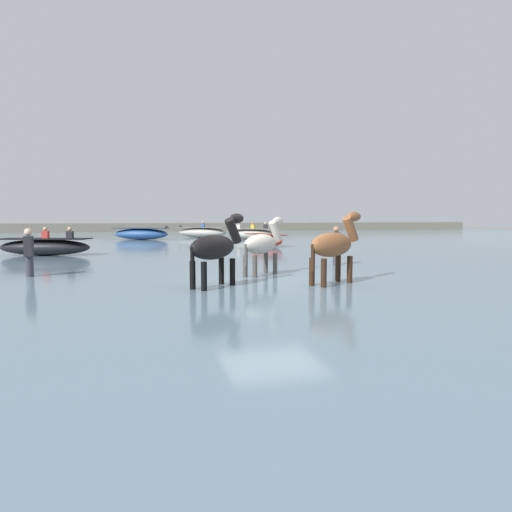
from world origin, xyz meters
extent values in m
plane|color=#756B56|center=(0.00, 0.00, 0.00)|extent=(120.00, 120.00, 0.00)
cube|color=slate|center=(0.00, 10.00, 0.16)|extent=(90.00, 90.00, 0.33)
ellipsoid|color=brown|center=(1.18, -0.92, 1.27)|extent=(1.51, 1.12, 0.58)
cylinder|color=black|center=(1.55, -0.53, 0.49)|extent=(0.13, 0.13, 0.98)
cylinder|color=black|center=(1.71, -0.84, 0.49)|extent=(0.13, 0.13, 0.98)
cylinder|color=black|center=(0.65, -1.01, 0.49)|extent=(0.13, 0.13, 0.98)
cylinder|color=black|center=(0.82, -1.31, 0.49)|extent=(0.13, 0.13, 0.98)
cylinder|color=brown|center=(1.85, -0.57, 1.64)|extent=(0.58, 0.45, 0.67)
ellipsoid|color=brown|center=(1.98, -0.50, 1.94)|extent=(0.54, 0.42, 0.25)
cylinder|color=black|center=(0.57, -1.25, 1.01)|extent=(0.09, 0.09, 0.62)
ellipsoid|color=black|center=(-1.62, -0.63, 1.24)|extent=(1.40, 1.27, 0.57)
cylinder|color=black|center=(-1.34, -0.18, 0.48)|extent=(0.13, 0.13, 0.96)
cylinder|color=black|center=(-1.13, -0.45, 0.48)|extent=(0.13, 0.13, 0.96)
cylinder|color=black|center=(-2.11, -0.81, 0.48)|extent=(0.13, 0.13, 0.96)
cylinder|color=black|center=(-1.90, -1.07, 0.48)|extent=(0.13, 0.13, 0.96)
cylinder|color=black|center=(-1.04, -0.16, 1.60)|extent=(0.54, 0.50, 0.65)
ellipsoid|color=black|center=(-0.93, -0.07, 1.90)|extent=(0.50, 0.46, 0.24)
cylinder|color=black|center=(-2.14, -1.05, 0.98)|extent=(0.09, 0.09, 0.61)
ellipsoid|color=beige|center=(0.00, 1.10, 1.19)|extent=(1.36, 1.20, 0.54)
cylinder|color=#45423C|center=(0.27, 1.52, 0.46)|extent=(0.13, 0.13, 0.92)
cylinder|color=#45423C|center=(0.47, 1.26, 0.46)|extent=(0.13, 0.13, 0.92)
cylinder|color=#45423C|center=(-0.47, 0.93, 0.46)|extent=(0.13, 0.13, 0.92)
cylinder|color=#45423C|center=(-0.27, 0.67, 0.46)|extent=(0.13, 0.13, 0.92)
cylinder|color=beige|center=(0.56, 1.53, 1.53)|extent=(0.53, 0.48, 0.62)
ellipsoid|color=beige|center=(0.67, 1.62, 1.82)|extent=(0.49, 0.44, 0.23)
cylinder|color=#45423C|center=(-0.51, 0.70, 0.94)|extent=(0.09, 0.09, 0.58)
ellipsoid|color=#B2AD9E|center=(4.93, 20.48, 0.70)|extent=(3.73, 3.33, 0.75)
cube|color=slate|center=(4.93, 20.48, 1.10)|extent=(3.58, 3.20, 0.04)
cube|color=#232328|center=(5.70, 19.80, 1.27)|extent=(0.32, 0.30, 0.30)
sphere|color=tan|center=(5.70, 19.80, 1.51)|extent=(0.18, 0.18, 0.18)
cube|color=gold|center=(4.95, 20.51, 1.27)|extent=(0.32, 0.30, 0.30)
sphere|color=#A37556|center=(4.95, 20.51, 1.51)|extent=(0.18, 0.18, 0.18)
cube|color=white|center=(3.99, 20.95, 1.27)|extent=(0.32, 0.30, 0.30)
sphere|color=beige|center=(3.99, 20.95, 1.51)|extent=(0.18, 0.18, 0.18)
ellipsoid|color=#28518E|center=(-2.87, 22.60, 0.73)|extent=(4.26, 3.01, 0.81)
cube|color=navy|center=(-2.87, 22.60, 1.15)|extent=(4.09, 2.89, 0.04)
cube|color=black|center=(-1.11, 21.80, 1.22)|extent=(0.18, 0.20, 0.18)
ellipsoid|color=black|center=(-6.99, 9.75, 0.67)|extent=(4.02, 2.29, 0.68)
cube|color=black|center=(-6.99, 9.75, 1.03)|extent=(3.86, 2.20, 0.04)
cube|color=#232328|center=(-5.96, 9.47, 1.20)|extent=(0.30, 0.25, 0.30)
sphere|color=tan|center=(-5.96, 9.47, 1.44)|extent=(0.18, 0.18, 0.18)
cube|color=red|center=(-6.96, 9.84, 1.20)|extent=(0.30, 0.25, 0.30)
sphere|color=tan|center=(-6.96, 9.84, 1.44)|extent=(0.18, 0.18, 0.18)
ellipsoid|color=#B2AD9E|center=(1.93, 24.84, 0.72)|extent=(4.19, 3.46, 0.78)
cube|color=slate|center=(1.93, 24.84, 1.13)|extent=(4.02, 3.32, 0.04)
cube|color=black|center=(0.29, 25.94, 1.20)|extent=(0.19, 0.20, 0.18)
cube|color=#3356A8|center=(1.98, 24.92, 1.30)|extent=(0.32, 0.29, 0.30)
sphere|color=tan|center=(1.98, 24.92, 1.54)|extent=(0.18, 0.18, 0.18)
ellipsoid|color=#BC382D|center=(3.77, 13.37, 0.64)|extent=(1.70, 3.70, 0.62)
cube|color=maroon|center=(3.77, 13.37, 0.97)|extent=(1.63, 3.55, 0.04)
cylinder|color=#383842|center=(3.15, 2.94, 0.44)|extent=(0.20, 0.20, 0.88)
cube|color=#232328|center=(3.15, 2.94, 1.15)|extent=(0.25, 0.35, 0.54)
sphere|color=#A37556|center=(3.15, 2.94, 1.53)|extent=(0.20, 0.20, 0.20)
cylinder|color=#383842|center=(-6.08, 2.48, 0.44)|extent=(0.20, 0.20, 0.88)
cube|color=#232328|center=(-6.08, 2.48, 1.15)|extent=(0.21, 0.32, 0.54)
sphere|color=beige|center=(-6.08, 2.48, 1.53)|extent=(0.20, 0.20, 0.20)
cube|color=#706B5B|center=(0.00, 41.72, 0.64)|extent=(80.00, 2.40, 1.29)
camera|label=1|loc=(-3.34, -10.61, 1.92)|focal=31.18mm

